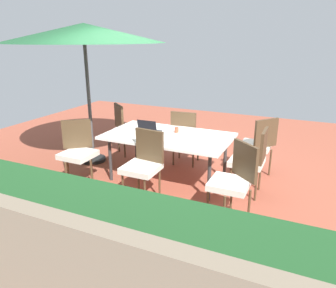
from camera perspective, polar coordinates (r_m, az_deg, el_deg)
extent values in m
cube|color=#9E4C38|center=(5.26, 0.00, -6.23)|extent=(10.00, 10.00, 0.02)
cube|color=#1E4C23|center=(3.05, -23.00, -16.13)|extent=(6.30, 0.74, 1.06)
cube|color=silver|center=(5.00, 0.00, 1.39)|extent=(1.92, 1.12, 0.04)
cylinder|color=#333333|center=(5.23, 9.98, -2.40)|extent=(0.05, 0.05, 0.70)
cylinder|color=#333333|center=(5.82, -5.57, -0.05)|extent=(0.05, 0.05, 0.70)
cylinder|color=#333333|center=(4.50, 7.24, -5.79)|extent=(0.05, 0.05, 0.70)
cylinder|color=#333333|center=(5.17, -10.10, -2.66)|extent=(0.05, 0.05, 0.70)
cylinder|color=#4C4C4C|center=(5.84, -13.72, 7.88)|extent=(0.06, 0.06, 2.34)
cone|color=#1E512D|center=(5.75, -14.57, 18.36)|extent=(2.68, 2.68, 0.31)
cylinder|color=black|center=(6.14, -12.92, -2.61)|extent=(0.44, 0.44, 0.06)
cube|color=silver|center=(4.41, -4.76, -4.27)|extent=(0.46, 0.46, 0.08)
cube|color=#4C3823|center=(4.48, -3.29, -0.26)|extent=(0.44, 0.09, 0.45)
cylinder|color=#4C3823|center=(4.49, -7.90, -7.67)|extent=(0.03, 0.03, 0.45)
cylinder|color=#4C3823|center=(4.29, -4.09, -8.82)|extent=(0.03, 0.03, 0.45)
cylinder|color=#4C3823|center=(4.75, -5.18, -6.07)|extent=(0.03, 0.03, 0.45)
cylinder|color=#4C3823|center=(4.56, -1.49, -7.06)|extent=(0.03, 0.03, 0.45)
cube|color=silver|center=(6.28, -6.67, 2.64)|extent=(0.46, 0.46, 0.08)
cube|color=#4C3823|center=(6.15, -8.62, 4.78)|extent=(0.36, 0.31, 0.45)
cylinder|color=#4C3823|center=(6.26, -4.48, 0.11)|extent=(0.03, 0.03, 0.45)
cylinder|color=#4C3823|center=(6.58, -5.63, 1.00)|extent=(0.03, 0.03, 0.45)
cylinder|color=#4C3823|center=(6.14, -7.61, -0.35)|extent=(0.03, 0.03, 0.45)
cylinder|color=#4C3823|center=(6.47, -8.62, 0.58)|extent=(0.03, 0.03, 0.45)
cube|color=silver|center=(5.48, 15.10, -0.27)|extent=(0.46, 0.46, 0.08)
cube|color=#4C3823|center=(5.25, 16.83, 1.81)|extent=(0.30, 0.37, 0.45)
cylinder|color=#4C3823|center=(5.80, 15.06, -1.98)|extent=(0.03, 0.03, 0.45)
cylinder|color=#4C3823|center=(5.58, 12.27, -2.59)|extent=(0.03, 0.03, 0.45)
cylinder|color=#4C3823|center=(5.56, 17.48, -3.12)|extent=(0.03, 0.03, 0.45)
cylinder|color=#4C3823|center=(5.33, 14.67, -3.81)|extent=(0.03, 0.03, 0.45)
cube|color=silver|center=(5.76, 3.22, 1.28)|extent=(0.46, 0.46, 0.08)
cube|color=#4C3823|center=(5.49, 2.68, 3.31)|extent=(0.44, 0.08, 0.45)
cylinder|color=#4C3823|center=(5.97, 5.31, -0.83)|extent=(0.03, 0.03, 0.45)
cylinder|color=#4C3823|center=(6.06, 2.00, -0.47)|extent=(0.03, 0.03, 0.45)
cylinder|color=#4C3823|center=(5.64, 4.44, -1.98)|extent=(0.03, 0.03, 0.45)
cylinder|color=#4C3823|center=(5.73, 0.96, -1.58)|extent=(0.03, 0.03, 0.45)
cube|color=silver|center=(4.02, 10.69, -6.91)|extent=(0.46, 0.46, 0.08)
cube|color=#4C3823|center=(4.03, 13.36, -2.90)|extent=(0.36, 0.31, 0.45)
cylinder|color=#4C3823|center=(4.18, 6.99, -9.74)|extent=(0.03, 0.03, 0.45)
cylinder|color=#4C3823|center=(3.92, 9.80, -11.94)|extent=(0.03, 0.03, 0.45)
cylinder|color=#4C3823|center=(4.36, 11.07, -8.69)|extent=(0.03, 0.03, 0.45)
cylinder|color=#4C3823|center=(4.11, 14.02, -10.69)|extent=(0.03, 0.03, 0.45)
cube|color=silver|center=(4.76, 13.64, -3.02)|extent=(0.46, 0.46, 0.08)
cube|color=#4C3823|center=(4.64, 16.43, -0.31)|extent=(0.05, 0.44, 0.45)
cylinder|color=#4C3823|center=(5.05, 11.78, -4.85)|extent=(0.03, 0.03, 0.45)
cylinder|color=#4C3823|center=(4.73, 10.85, -6.46)|extent=(0.03, 0.03, 0.45)
cylinder|color=#4C3823|center=(5.00, 15.82, -5.41)|extent=(0.03, 0.03, 0.45)
cylinder|color=#4C3823|center=(4.67, 15.18, -7.09)|extent=(0.03, 0.03, 0.45)
cube|color=silver|center=(5.07, -15.51, -1.81)|extent=(0.46, 0.46, 0.08)
cube|color=#4C3823|center=(5.19, -15.69, 1.72)|extent=(0.37, 0.30, 0.45)
cylinder|color=#4C3823|center=(5.02, -17.38, -5.50)|extent=(0.03, 0.03, 0.45)
cylinder|color=#4C3823|center=(4.99, -13.25, -5.22)|extent=(0.03, 0.03, 0.45)
cylinder|color=#4C3823|center=(5.35, -17.14, -3.96)|extent=(0.03, 0.03, 0.45)
cylinder|color=#4C3823|center=(5.33, -13.28, -3.70)|extent=(0.03, 0.03, 0.45)
cube|color=#2D2D33|center=(5.16, -3.14, 2.23)|extent=(0.32, 0.23, 0.02)
cube|color=black|center=(5.04, -3.72, 3.09)|extent=(0.32, 0.06, 0.20)
cylinder|color=#CC4C33|center=(5.11, 1.52, 2.49)|extent=(0.06, 0.06, 0.09)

